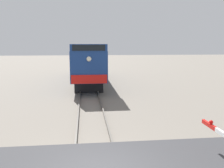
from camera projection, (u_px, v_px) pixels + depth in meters
locomotive at (88, 63)px, 24.64m from camera, size 2.76×15.30×3.92m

